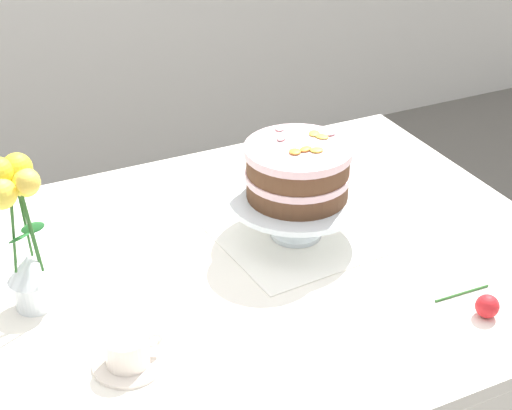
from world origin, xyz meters
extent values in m
cube|color=white|center=(0.00, 0.00, 0.72)|extent=(1.40, 1.00, 0.03)
cylinder|color=brown|center=(0.60, 0.40, 0.35)|extent=(0.06, 0.06, 0.71)
cube|color=white|center=(0.18, 0.04, 0.74)|extent=(0.34, 0.34, 0.00)
cylinder|color=silver|center=(0.18, 0.04, 0.75)|extent=(0.11, 0.11, 0.01)
cylinder|color=silver|center=(0.18, 0.04, 0.79)|extent=(0.03, 0.03, 0.07)
cylinder|color=silver|center=(0.18, 0.04, 0.83)|extent=(0.29, 0.29, 0.01)
cylinder|color=brown|center=(0.18, 0.04, 0.86)|extent=(0.21, 0.21, 0.04)
cylinder|color=beige|center=(0.18, 0.04, 0.89)|extent=(0.22, 0.22, 0.01)
cylinder|color=brown|center=(0.18, 0.04, 0.92)|extent=(0.21, 0.21, 0.04)
cylinder|color=beige|center=(0.18, 0.04, 0.94)|extent=(0.22, 0.22, 0.02)
ellipsoid|color=yellow|center=(0.24, 0.06, 0.96)|extent=(0.03, 0.04, 0.00)
ellipsoid|color=pink|center=(0.18, 0.13, 0.96)|extent=(0.03, 0.03, 0.00)
ellipsoid|color=yellow|center=(0.20, 0.01, 0.96)|extent=(0.03, 0.02, 0.01)
ellipsoid|color=pink|center=(0.26, 0.06, 0.96)|extent=(0.03, 0.03, 0.01)
ellipsoid|color=yellow|center=(0.24, 0.08, 0.96)|extent=(0.03, 0.04, 0.00)
ellipsoid|color=pink|center=(0.17, 0.09, 0.96)|extent=(0.03, 0.03, 0.01)
ellipsoid|color=orange|center=(0.19, 0.02, 0.96)|extent=(0.03, 0.03, 0.01)
ellipsoid|color=orange|center=(0.16, 0.02, 0.96)|extent=(0.03, 0.03, 0.01)
cylinder|color=silver|center=(-0.37, 0.04, 0.77)|extent=(0.07, 0.07, 0.06)
cone|color=silver|center=(-0.37, 0.04, 0.83)|extent=(0.09, 0.09, 0.05)
cylinder|color=#2D6028|center=(-0.36, 0.04, 0.92)|extent=(0.02, 0.01, 0.17)
sphere|color=yellow|center=(-0.35, 0.04, 1.00)|extent=(0.05, 0.05, 0.05)
ellipsoid|color=#236B2D|center=(-0.35, 0.05, 0.90)|extent=(0.05, 0.02, 0.02)
cylinder|color=#2D6028|center=(-0.37, 0.06, 0.92)|extent=(0.01, 0.02, 0.18)
sphere|color=yellow|center=(-0.36, 0.07, 1.02)|extent=(0.05, 0.05, 0.05)
cylinder|color=#2D6028|center=(-0.39, 0.05, 0.93)|extent=(0.02, 0.02, 0.19)
cylinder|color=#2D6028|center=(-0.39, 0.03, 0.91)|extent=(0.02, 0.01, 0.16)
sphere|color=yellow|center=(-0.40, 0.03, 0.99)|extent=(0.05, 0.05, 0.05)
ellipsoid|color=#236B2D|center=(-0.38, 0.02, 0.90)|extent=(0.05, 0.04, 0.01)
cylinder|color=#2D6028|center=(-0.36, 0.02, 0.92)|extent=(0.02, 0.03, 0.18)
sphere|color=yellow|center=(-0.35, 0.01, 1.01)|extent=(0.04, 0.04, 0.04)
cylinder|color=silver|center=(-0.27, -0.19, 0.74)|extent=(0.12, 0.12, 0.01)
cylinder|color=silver|center=(-0.27, -0.19, 0.77)|extent=(0.08, 0.08, 0.05)
torus|color=silver|center=(-0.22, -0.19, 0.78)|extent=(0.03, 0.01, 0.03)
cylinder|color=#2D6028|center=(0.37, -0.28, 0.74)|extent=(0.12, 0.01, 0.01)
sphere|color=red|center=(0.37, -0.35, 0.76)|extent=(0.04, 0.04, 0.04)
camera|label=1|loc=(-0.51, -1.20, 1.65)|focal=55.08mm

